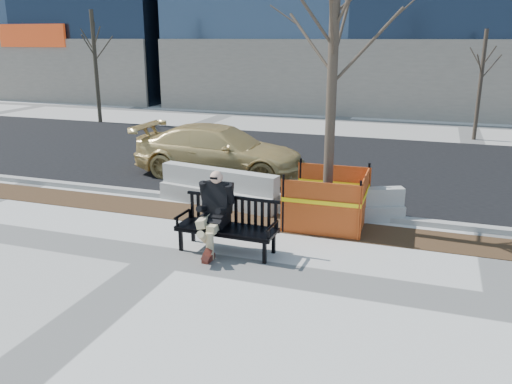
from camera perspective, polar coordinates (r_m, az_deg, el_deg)
ground at (r=10.35m, az=-9.92°, el=-7.03°), size 120.00×120.00×0.00m
mulch_strip at (r=12.52m, az=-4.22°, el=-2.59°), size 40.00×1.20×0.02m
asphalt_street at (r=18.16m, az=3.50°, el=3.46°), size 60.00×10.40×0.01m
curb at (r=13.34m, az=-2.62°, el=-1.11°), size 60.00×0.25×0.12m
bench at (r=10.48m, az=-3.16°, el=-6.48°), size 2.05×0.79×1.08m
seated_man at (r=10.64m, az=-4.42°, el=-6.16°), size 0.72×1.17×1.61m
tree_fence at (r=12.08m, az=7.65°, el=-3.45°), size 2.66×2.66×6.50m
sedan at (r=16.17m, az=-3.88°, el=1.80°), size 5.28×2.16×1.53m
jersey_barrier_left at (r=13.38m, az=-4.03°, el=-1.35°), size 3.33×1.20×0.94m
jersey_barrier_right at (r=12.35m, az=9.61°, el=-3.09°), size 2.68×1.62×0.77m
far_tree_left at (r=27.65m, az=-16.57°, el=7.30°), size 2.83×2.83×5.79m
far_tree_right at (r=23.74m, az=22.61°, el=5.30°), size 1.77×1.77×4.77m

